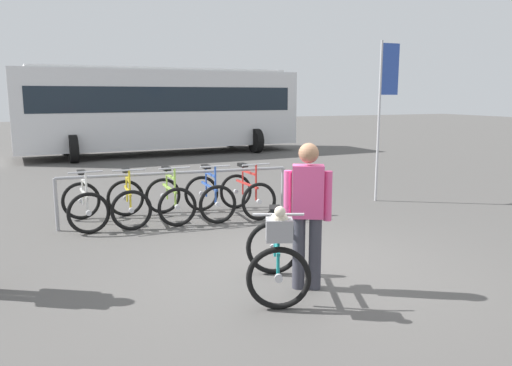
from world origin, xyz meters
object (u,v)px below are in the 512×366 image
(racked_bike_blue, at_px, (209,197))
(person_with_featured_bike, at_px, (308,210))
(racked_bike_white, at_px, (85,204))
(racked_bike_yellow, at_px, (128,202))
(featured_bicycle, at_px, (276,252))
(racked_bike_lime, at_px, (170,199))
(racked_bike_red, at_px, (247,194))
(bus_distant, at_px, (161,106))
(banner_flag, at_px, (386,91))

(racked_bike_blue, bearing_deg, person_with_featured_bike, -90.34)
(racked_bike_white, bearing_deg, racked_bike_yellow, -5.03)
(racked_bike_blue, height_order, featured_bicycle, featured_bicycle)
(featured_bicycle, bearing_deg, racked_bike_lime, 94.38)
(racked_bike_blue, bearing_deg, racked_bike_red, -5.03)
(racked_bike_yellow, bearing_deg, racked_bike_blue, -5.03)
(person_with_featured_bike, bearing_deg, racked_bike_yellow, 110.10)
(racked_bike_lime, xyz_separation_m, featured_bicycle, (0.29, -3.72, 0.12))
(racked_bike_lime, bearing_deg, bus_distant, 78.20)
(racked_bike_lime, bearing_deg, racked_bike_blue, -5.03)
(racked_bike_blue, bearing_deg, racked_bike_white, 174.97)
(racked_bike_red, relative_size, bus_distant, 0.11)
(racked_bike_white, xyz_separation_m, featured_bicycle, (1.68, -3.85, 0.12))
(racked_bike_white, bearing_deg, person_with_featured_bike, -61.50)
(banner_flag, bearing_deg, racked_bike_white, 177.95)
(racked_bike_blue, bearing_deg, racked_bike_lime, 174.97)
(bus_distant, bearing_deg, person_with_featured_bike, -95.87)
(racked_bike_red, bearing_deg, racked_bike_white, 174.97)
(featured_bicycle, xyz_separation_m, banner_flag, (4.11, 3.64, 1.74))
(racked_bike_white, bearing_deg, banner_flag, -2.05)
(bus_distant, bearing_deg, racked_bike_white, -109.47)
(racked_bike_yellow, xyz_separation_m, banner_flag, (5.09, -0.15, 1.86))
(racked_bike_white, distance_m, banner_flag, 6.09)
(person_with_featured_bike, distance_m, bus_distant, 13.74)
(banner_flag, bearing_deg, racked_bike_yellow, 178.36)
(person_with_featured_bike, xyz_separation_m, bus_distant, (1.40, 13.64, 0.83))
(racked_bike_blue, relative_size, banner_flag, 0.35)
(racked_bike_lime, bearing_deg, racked_bike_red, -5.03)
(racked_bike_white, relative_size, racked_bike_yellow, 1.01)
(racked_bike_blue, xyz_separation_m, racked_bike_red, (0.70, -0.06, 0.00))
(racked_bike_yellow, xyz_separation_m, racked_bike_red, (2.09, -0.18, 0.00))
(person_with_featured_bike, bearing_deg, bus_distant, 84.13)
(racked_bike_lime, bearing_deg, banner_flag, -1.10)
(racked_bike_white, bearing_deg, racked_bike_red, -5.03)
(racked_bike_lime, relative_size, featured_bicycle, 0.87)
(racked_bike_white, relative_size, racked_bike_lime, 1.03)
(racked_bike_yellow, xyz_separation_m, featured_bicycle, (0.98, -3.79, 0.12))
(racked_bike_yellow, xyz_separation_m, person_with_featured_bike, (1.37, -3.75, 0.54))
(racked_bike_red, distance_m, person_with_featured_bike, 3.68)
(racked_bike_lime, relative_size, racked_bike_red, 0.97)
(racked_bike_white, xyz_separation_m, banner_flag, (5.79, -0.21, 1.86))
(racked_bike_white, xyz_separation_m, person_with_featured_bike, (2.07, -3.81, 0.54))
(racked_bike_blue, height_order, person_with_featured_bike, person_with_featured_bike)
(racked_bike_white, height_order, racked_bike_lime, same)
(person_with_featured_bike, bearing_deg, featured_bicycle, -175.16)
(racked_bike_yellow, bearing_deg, bus_distant, 74.32)
(person_with_featured_bike, relative_size, banner_flag, 0.51)
(featured_bicycle, relative_size, person_with_featured_bike, 0.77)
(racked_bike_yellow, relative_size, racked_bike_blue, 1.00)
(racked_bike_yellow, bearing_deg, racked_bike_red, -5.03)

